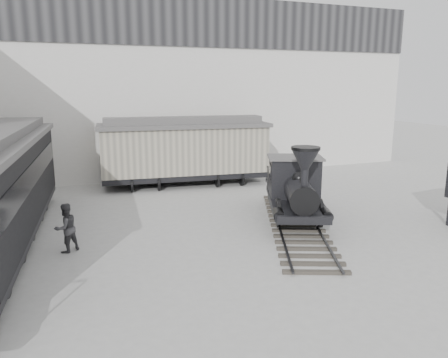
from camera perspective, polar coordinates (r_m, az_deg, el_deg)
name	(u,v)px	position (r m, az deg, el deg)	size (l,w,h in m)	color
ground	(282,255)	(15.42, 7.58, -9.84)	(90.00, 90.00, 0.00)	#9E9E9B
north_wall	(170,88)	(28.34, -7.03, 11.71)	(34.00, 2.51, 11.00)	silver
locomotive	(295,192)	(18.83, 9.27, -1.72)	(5.74, 9.86, 3.46)	#3B3731
boxcar	(185,150)	(25.38, -5.16, 3.84)	(9.98, 4.09, 3.98)	black
visitor_a	(24,219)	(17.59, -24.68, -4.77)	(0.70, 0.46, 1.92)	#BBBBB6
visitor_b	(66,228)	(16.27, -19.95, -6.02)	(0.85, 0.66, 1.75)	#3C3B3F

